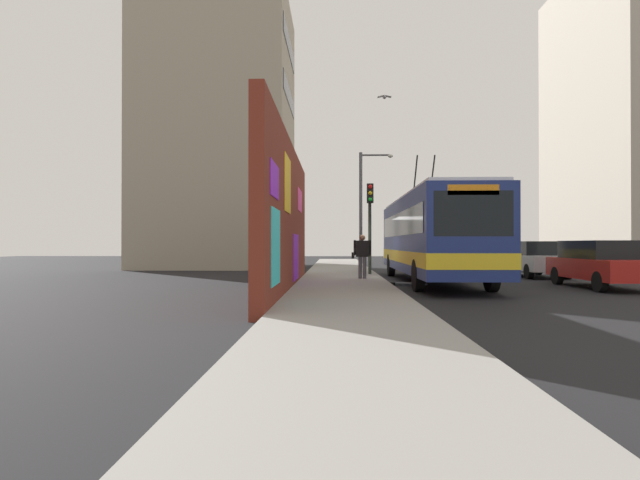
{
  "coord_description": "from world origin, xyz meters",
  "views": [
    {
      "loc": [
        -20.53,
        1.88,
        1.47
      ],
      "look_at": [
        -0.69,
        2.45,
        1.62
      ],
      "focal_mm": 28.68,
      "sensor_mm": 36.0,
      "label": 1
    }
  ],
  "objects_px": {
    "parked_car_black": "(492,255)",
    "traffic_light": "(370,213)",
    "street_lamp": "(365,201)",
    "city_bus": "(431,235)",
    "parked_car_silver": "(534,258)",
    "pedestrian_at_curb": "(362,253)",
    "parked_car_red": "(601,263)"
  },
  "relations": [
    {
      "from": "parked_car_black",
      "to": "traffic_light",
      "type": "relative_size",
      "value": 1.14
    },
    {
      "from": "pedestrian_at_curb",
      "to": "street_lamp",
      "type": "distance_m",
      "value": 8.99
    },
    {
      "from": "pedestrian_at_curb",
      "to": "parked_car_red",
      "type": "bearing_deg",
      "value": -106.18
    },
    {
      "from": "city_bus",
      "to": "street_lamp",
      "type": "xyz_separation_m",
      "value": [
        8.55,
        2.03,
        2.0
      ]
    },
    {
      "from": "parked_car_silver",
      "to": "pedestrian_at_curb",
      "type": "height_order",
      "value": "pedestrian_at_curb"
    },
    {
      "from": "parked_car_black",
      "to": "street_lamp",
      "type": "height_order",
      "value": "street_lamp"
    },
    {
      "from": "pedestrian_at_curb",
      "to": "traffic_light",
      "type": "height_order",
      "value": "traffic_light"
    },
    {
      "from": "parked_car_red",
      "to": "street_lamp",
      "type": "distance_m",
      "value": 13.37
    },
    {
      "from": "city_bus",
      "to": "pedestrian_at_curb",
      "type": "relative_size",
      "value": 7.09
    },
    {
      "from": "parked_car_silver",
      "to": "pedestrian_at_curb",
      "type": "relative_size",
      "value": 2.76
    },
    {
      "from": "parked_car_red",
      "to": "parked_car_black",
      "type": "distance_m",
      "value": 11.93
    },
    {
      "from": "city_bus",
      "to": "parked_car_silver",
      "type": "xyz_separation_m",
      "value": [
        3.51,
        -5.2,
        -0.99
      ]
    },
    {
      "from": "city_bus",
      "to": "pedestrian_at_curb",
      "type": "bearing_deg",
      "value": 90.35
    },
    {
      "from": "pedestrian_at_curb",
      "to": "street_lamp",
      "type": "xyz_separation_m",
      "value": [
        8.56,
        -0.6,
        2.69
      ]
    },
    {
      "from": "street_lamp",
      "to": "parked_car_black",
      "type": "bearing_deg",
      "value": -81.42
    },
    {
      "from": "city_bus",
      "to": "street_lamp",
      "type": "bearing_deg",
      "value": 13.39
    },
    {
      "from": "parked_car_red",
      "to": "street_lamp",
      "type": "xyz_separation_m",
      "value": [
        10.83,
        7.23,
        2.99
      ]
    },
    {
      "from": "city_bus",
      "to": "parked_car_black",
      "type": "height_order",
      "value": "city_bus"
    },
    {
      "from": "pedestrian_at_curb",
      "to": "traffic_light",
      "type": "distance_m",
      "value": 3.21
    },
    {
      "from": "parked_car_black",
      "to": "traffic_light",
      "type": "xyz_separation_m",
      "value": [
        -6.97,
        7.35,
        1.99
      ]
    },
    {
      "from": "parked_car_silver",
      "to": "parked_car_red",
      "type": "bearing_deg",
      "value": 180.0
    },
    {
      "from": "city_bus",
      "to": "parked_car_red",
      "type": "distance_m",
      "value": 5.77
    },
    {
      "from": "city_bus",
      "to": "traffic_light",
      "type": "height_order",
      "value": "city_bus"
    },
    {
      "from": "parked_car_silver",
      "to": "traffic_light",
      "type": "bearing_deg",
      "value": 96.59
    },
    {
      "from": "pedestrian_at_curb",
      "to": "city_bus",
      "type": "bearing_deg",
      "value": -89.65
    },
    {
      "from": "city_bus",
      "to": "street_lamp",
      "type": "relative_size",
      "value": 1.86
    },
    {
      "from": "parked_car_black",
      "to": "traffic_light",
      "type": "height_order",
      "value": "traffic_light"
    },
    {
      "from": "city_bus",
      "to": "pedestrian_at_curb",
      "type": "distance_m",
      "value": 2.72
    },
    {
      "from": "parked_car_black",
      "to": "pedestrian_at_curb",
      "type": "bearing_deg",
      "value": 140.94
    },
    {
      "from": "parked_car_silver",
      "to": "street_lamp",
      "type": "bearing_deg",
      "value": 55.18
    },
    {
      "from": "parked_car_red",
      "to": "parked_car_silver",
      "type": "bearing_deg",
      "value": 0.0
    },
    {
      "from": "parked_car_black",
      "to": "street_lamp",
      "type": "relative_size",
      "value": 0.71
    }
  ]
}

